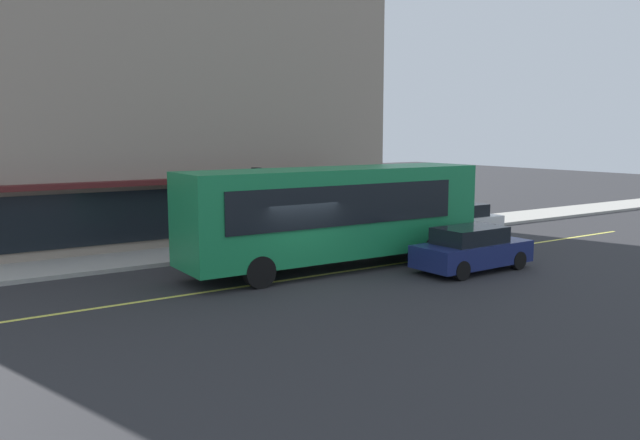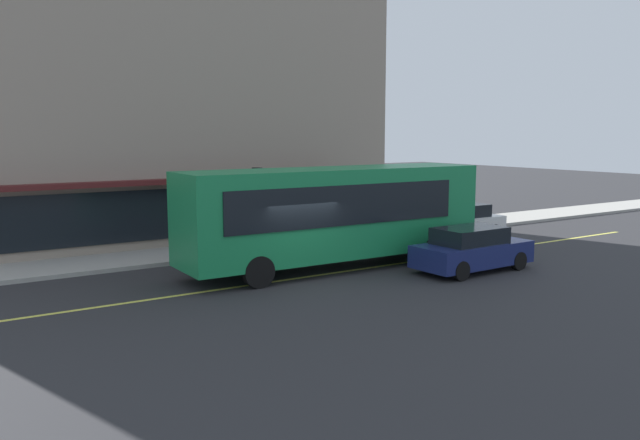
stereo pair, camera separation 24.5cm
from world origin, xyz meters
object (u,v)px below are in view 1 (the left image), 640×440
at_px(car_white, 457,222).
at_px(pedestrian_near_storefront, 293,216).
at_px(car_navy, 472,249).
at_px(pedestrian_mid_block, 344,208).
at_px(bus, 336,212).
at_px(pedestrian_by_curb, 384,207).
at_px(traffic_light, 257,188).

distance_m(car_white, pedestrian_near_storefront, 7.54).
distance_m(car_white, car_navy, 6.87).
bearing_deg(pedestrian_mid_block, pedestrian_near_storefront, -162.59).
bearing_deg(car_navy, pedestrian_near_storefront, 108.65).
xyz_separation_m(car_navy, pedestrian_near_storefront, (-2.56, 7.58, 0.51)).
xyz_separation_m(bus, car_white, (8.21, 2.22, -1.24)).
bearing_deg(pedestrian_by_curb, car_navy, -110.32).
relative_size(car_white, pedestrian_mid_block, 2.40).
bearing_deg(car_white, traffic_light, 167.68).
bearing_deg(car_white, car_navy, -131.55).
bearing_deg(car_navy, bus, 141.41).
relative_size(bus, car_white, 2.58).
bearing_deg(pedestrian_by_curb, car_white, -68.19).
bearing_deg(pedestrian_by_curb, bus, -140.34).
bearing_deg(pedestrian_mid_block, pedestrian_by_curb, -1.52).
distance_m(car_white, pedestrian_mid_block, 5.13).
bearing_deg(bus, pedestrian_near_storefront, 76.74).
distance_m(bus, traffic_light, 4.31).
height_order(car_white, pedestrian_by_curb, pedestrian_by_curb).
relative_size(car_white, pedestrian_by_curb, 2.52).
distance_m(pedestrian_by_curb, pedestrian_near_storefront, 5.82).
relative_size(traffic_light, pedestrian_by_curb, 1.87).
bearing_deg(pedestrian_near_storefront, traffic_light, -166.20).
xyz_separation_m(car_white, pedestrian_by_curb, (-1.38, 3.44, 0.44)).
xyz_separation_m(bus, traffic_light, (-0.81, 4.19, 0.55)).
xyz_separation_m(pedestrian_mid_block, pedestrian_by_curb, (2.33, -0.06, -0.06)).
relative_size(pedestrian_mid_block, pedestrian_near_storefront, 0.99).
bearing_deg(pedestrian_by_curb, pedestrian_near_storefront, -170.06).
relative_size(traffic_light, pedestrian_near_storefront, 1.76).
xyz_separation_m(bus, pedestrian_near_storefront, (1.10, 4.66, -0.73)).
height_order(bus, pedestrian_mid_block, bus).
height_order(bus, traffic_light, bus).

